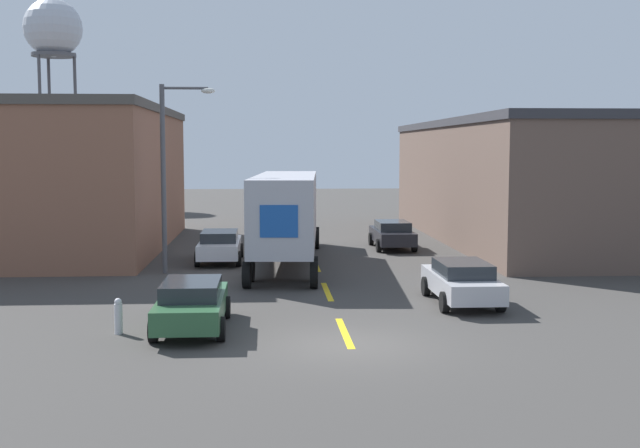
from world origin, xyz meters
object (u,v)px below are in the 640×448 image
parked_car_left_far (220,245)px  fire_hydrant (118,316)px  semi_truck (288,211)px  water_tower (53,31)px  parked_car_right_far (392,234)px  street_lamp (170,165)px  parked_car_left_near (192,303)px  parked_car_right_near (462,281)px

parked_car_left_far → fire_hydrant: bearing=-98.1°
semi_truck → parked_car_left_far: (-3.00, 0.68, -1.58)m
water_tower → fire_hydrant: (14.76, -51.92, -14.91)m
parked_car_left_far → parked_car_right_far: bearing=26.9°
fire_hydrant → parked_car_left_far: bearing=81.9°
parked_car_right_far → street_lamp: 13.05m
parked_car_right_far → parked_car_left_near: 19.58m
fire_hydrant → parked_car_left_near: bearing=10.2°
parked_car_left_near → water_tower: water_tower is taller
water_tower → semi_truck: bearing=-63.1°
parked_car_right_near → parked_car_right_far: 14.45m
parked_car_left_near → street_lamp: bearing=99.8°
parked_car_right_near → street_lamp: size_ratio=0.61×
parked_car_left_near → water_tower: size_ratio=0.26×
semi_truck → parked_car_right_near: size_ratio=3.17×
parked_car_right_near → street_lamp: 12.95m
parked_car_left_near → parked_car_right_far: bearing=64.6°
parked_car_left_far → water_tower: (-16.72, 38.14, 14.65)m
parked_car_left_near → water_tower: (-16.72, 51.57, 14.65)m
semi_truck → street_lamp: bearing=-149.7°
semi_truck → fire_hydrant: bearing=-106.8°
parked_car_left_far → parked_car_left_near: 13.42m
semi_truck → parked_car_right_far: semi_truck is taller
parked_car_right_far → parked_car_left_far: bearing=-153.1°
semi_truck → parked_car_left_near: semi_truck is taller
water_tower → street_lamp: (14.93, -41.19, -11.01)m
parked_car_left_far → semi_truck: bearing=-12.9°
street_lamp → parked_car_right_far: bearing=35.7°
parked_car_left_far → parked_car_right_near: size_ratio=1.00×
parked_car_right_near → water_tower: water_tower is taller
parked_car_left_near → parked_car_left_far: bearing=90.0°
water_tower → parked_car_left_far: bearing=-66.3°
parked_car_left_far → parked_car_right_near: bearing=-50.5°
semi_truck → fire_hydrant: 14.12m
semi_truck → water_tower: 45.47m
fire_hydrant → parked_car_right_near: bearing=19.1°
parked_car_right_near → water_tower: (-25.12, 48.33, 14.65)m
parked_car_left_near → fire_hydrant: bearing=-169.8°
parked_car_right_near → parked_car_left_near: bearing=-158.9°
semi_truck → water_tower: bearing=120.9°
street_lamp → parked_car_left_far: bearing=59.7°
parked_car_left_far → parked_car_left_near: size_ratio=1.00×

